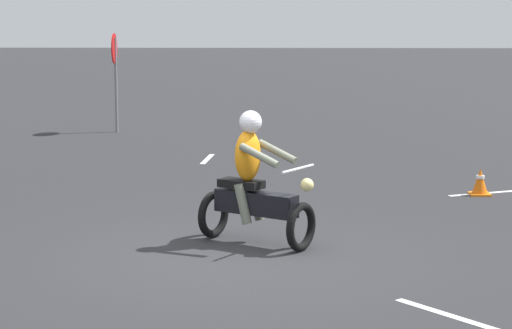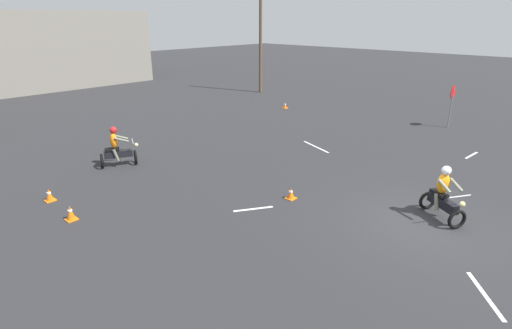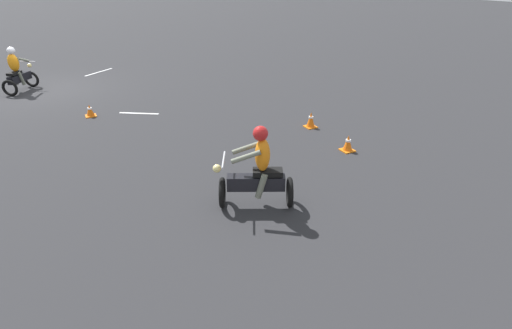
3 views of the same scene
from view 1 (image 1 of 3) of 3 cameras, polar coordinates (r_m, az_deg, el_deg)
name	(u,v)px [view 1 (image 1 of 3)]	position (r m, az deg, el deg)	size (l,w,h in m)	color
ground_plane	(232,258)	(11.74, -1.39, -5.34)	(120.00, 120.00, 0.00)	#28282B
motorcycle_rider_foreground	(254,186)	(12.26, -0.14, -1.25)	(1.25, 1.50, 1.66)	black
stop_sign	(115,62)	(23.49, -8.07, 5.81)	(0.70, 0.08, 2.30)	slate
traffic_cone_near_right	(480,182)	(15.94, 12.68, -0.99)	(0.32, 0.32, 0.42)	orange
lane_stripe_e	(207,159)	(19.25, -2.80, 0.32)	(0.10, 1.25, 0.01)	silver
lane_stripe_sw	(462,319)	(9.68, 11.71, -8.65)	(0.10, 1.65, 0.01)	silver
lane_stripe_se	(490,193)	(16.17, 13.21, -1.58)	(0.10, 1.48, 0.01)	silver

